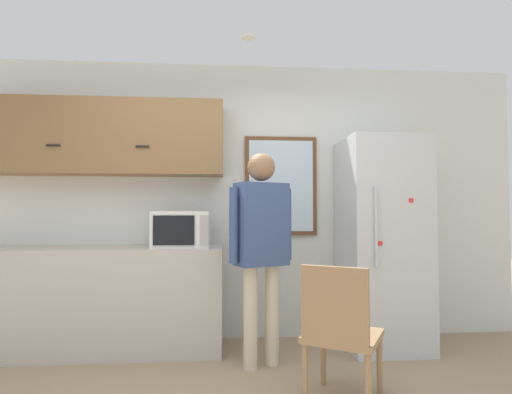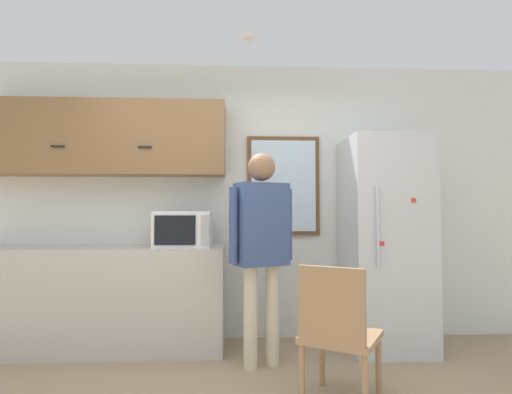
% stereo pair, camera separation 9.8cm
% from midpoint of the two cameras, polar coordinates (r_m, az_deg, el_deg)
% --- Properties ---
extents(back_wall, '(6.00, 0.06, 2.70)m').
position_cam_midpoint_polar(back_wall, '(3.98, -5.65, -0.42)').
color(back_wall, silver).
rests_on(back_wall, ground_plane).
extents(counter, '(2.21, 0.59, 0.91)m').
position_cam_midpoint_polar(counter, '(3.91, -22.52, -13.37)').
color(counter, '#BCB7AD').
rests_on(counter, ground_plane).
extents(upper_cabinets, '(2.21, 0.33, 0.70)m').
position_cam_midpoint_polar(upper_cabinets, '(4.04, -21.55, 7.89)').
color(upper_cabinets, olive).
extents(microwave, '(0.49, 0.42, 0.32)m').
position_cam_midpoint_polar(microwave, '(3.63, -11.33, -4.55)').
color(microwave, white).
rests_on(microwave, counter).
extents(person, '(0.52, 0.36, 1.70)m').
position_cam_midpoint_polar(person, '(3.23, -0.11, -5.52)').
color(person, beige).
rests_on(person, ground_plane).
extents(refrigerator, '(0.70, 0.73, 1.90)m').
position_cam_midpoint_polar(refrigerator, '(3.86, 16.82, -6.18)').
color(refrigerator, silver).
rests_on(refrigerator, ground_plane).
extents(chair, '(0.62, 0.62, 0.89)m').
position_cam_midpoint_polar(chair, '(2.69, 10.79, -17.94)').
color(chair, '#997551').
rests_on(chair, ground_plane).
extents(window, '(0.72, 0.05, 0.98)m').
position_cam_midpoint_polar(window, '(3.98, 2.86, 1.60)').
color(window, brown).
extents(ceiling_light, '(0.11, 0.11, 0.01)m').
position_cam_midpoint_polar(ceiling_light, '(3.57, -1.95, 21.85)').
color(ceiling_light, white).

